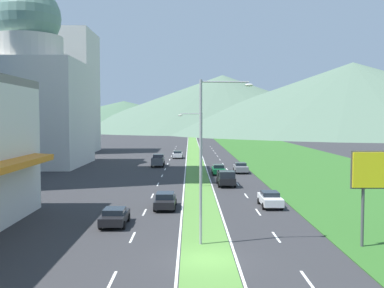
% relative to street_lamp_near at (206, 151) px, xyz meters
% --- Properties ---
extents(ground_plane, '(600.00, 600.00, 0.00)m').
position_rel_street_lamp_near_xyz_m(ground_plane, '(-0.04, -3.21, -6.27)').
color(ground_plane, '#2D2D30').
extents(grass_median, '(3.20, 240.00, 0.06)m').
position_rel_street_lamp_near_xyz_m(grass_median, '(-0.04, 56.79, -6.24)').
color(grass_median, '#518438').
rests_on(grass_median, ground_plane).
extents(grass_verge_right, '(24.00, 240.00, 0.06)m').
position_rel_street_lamp_near_xyz_m(grass_verge_right, '(20.56, 56.79, -6.24)').
color(grass_verge_right, '#2D6023').
rests_on(grass_verge_right, ground_plane).
extents(lane_dash_left_2, '(0.16, 2.80, 0.01)m').
position_rel_street_lamp_near_xyz_m(lane_dash_left_2, '(-5.14, -6.47, -6.26)').
color(lane_dash_left_2, silver).
rests_on(lane_dash_left_2, ground_plane).
extents(lane_dash_left_3, '(0.16, 2.80, 0.01)m').
position_rel_street_lamp_near_xyz_m(lane_dash_left_3, '(-5.14, 1.89, -6.26)').
color(lane_dash_left_3, silver).
rests_on(lane_dash_left_3, ground_plane).
extents(lane_dash_left_4, '(0.16, 2.80, 0.01)m').
position_rel_street_lamp_near_xyz_m(lane_dash_left_4, '(-5.14, 10.26, -6.26)').
color(lane_dash_left_4, silver).
rests_on(lane_dash_left_4, ground_plane).
extents(lane_dash_left_5, '(0.16, 2.80, 0.01)m').
position_rel_street_lamp_near_xyz_m(lane_dash_left_5, '(-5.14, 18.63, -6.26)').
color(lane_dash_left_5, silver).
rests_on(lane_dash_left_5, ground_plane).
extents(lane_dash_left_6, '(0.16, 2.80, 0.01)m').
position_rel_street_lamp_near_xyz_m(lane_dash_left_6, '(-5.14, 26.99, -6.26)').
color(lane_dash_left_6, silver).
rests_on(lane_dash_left_6, ground_plane).
extents(lane_dash_left_7, '(0.16, 2.80, 0.01)m').
position_rel_street_lamp_near_xyz_m(lane_dash_left_7, '(-5.14, 35.36, -6.26)').
color(lane_dash_left_7, silver).
rests_on(lane_dash_left_7, ground_plane).
extents(lane_dash_left_8, '(0.16, 2.80, 0.01)m').
position_rel_street_lamp_near_xyz_m(lane_dash_left_8, '(-5.14, 43.73, -6.26)').
color(lane_dash_left_8, silver).
rests_on(lane_dash_left_8, ground_plane).
extents(lane_dash_left_9, '(0.16, 2.80, 0.01)m').
position_rel_street_lamp_near_xyz_m(lane_dash_left_9, '(-5.14, 52.09, -6.26)').
color(lane_dash_left_9, silver).
rests_on(lane_dash_left_9, ground_plane).
extents(lane_dash_left_10, '(0.16, 2.80, 0.01)m').
position_rel_street_lamp_near_xyz_m(lane_dash_left_10, '(-5.14, 60.46, -6.26)').
color(lane_dash_left_10, silver).
rests_on(lane_dash_left_10, ground_plane).
extents(lane_dash_left_11, '(0.16, 2.80, 0.01)m').
position_rel_street_lamp_near_xyz_m(lane_dash_left_11, '(-5.14, 68.82, -6.26)').
color(lane_dash_left_11, silver).
rests_on(lane_dash_left_11, ground_plane).
extents(lane_dash_left_12, '(0.16, 2.80, 0.01)m').
position_rel_street_lamp_near_xyz_m(lane_dash_left_12, '(-5.14, 77.19, -6.26)').
color(lane_dash_left_12, silver).
rests_on(lane_dash_left_12, ground_plane).
extents(lane_dash_left_13, '(0.16, 2.80, 0.01)m').
position_rel_street_lamp_near_xyz_m(lane_dash_left_13, '(-5.14, 85.56, -6.26)').
color(lane_dash_left_13, silver).
rests_on(lane_dash_left_13, ground_plane).
extents(lane_dash_left_14, '(0.16, 2.80, 0.01)m').
position_rel_street_lamp_near_xyz_m(lane_dash_left_14, '(-5.14, 93.92, -6.26)').
color(lane_dash_left_14, silver).
rests_on(lane_dash_left_14, ground_plane).
extents(lane_dash_left_15, '(0.16, 2.80, 0.01)m').
position_rel_street_lamp_near_xyz_m(lane_dash_left_15, '(-5.14, 102.29, -6.26)').
color(lane_dash_left_15, silver).
rests_on(lane_dash_left_15, ground_plane).
extents(lane_dash_right_2, '(0.16, 2.80, 0.01)m').
position_rel_street_lamp_near_xyz_m(lane_dash_right_2, '(5.06, -6.47, -6.26)').
color(lane_dash_right_2, silver).
rests_on(lane_dash_right_2, ground_plane).
extents(lane_dash_right_3, '(0.16, 2.80, 0.01)m').
position_rel_street_lamp_near_xyz_m(lane_dash_right_3, '(5.06, 1.89, -6.26)').
color(lane_dash_right_3, silver).
rests_on(lane_dash_right_3, ground_plane).
extents(lane_dash_right_4, '(0.16, 2.80, 0.01)m').
position_rel_street_lamp_near_xyz_m(lane_dash_right_4, '(5.06, 10.26, -6.26)').
color(lane_dash_right_4, silver).
rests_on(lane_dash_right_4, ground_plane).
extents(lane_dash_right_5, '(0.16, 2.80, 0.01)m').
position_rel_street_lamp_near_xyz_m(lane_dash_right_5, '(5.06, 18.63, -6.26)').
color(lane_dash_right_5, silver).
rests_on(lane_dash_right_5, ground_plane).
extents(lane_dash_right_6, '(0.16, 2.80, 0.01)m').
position_rel_street_lamp_near_xyz_m(lane_dash_right_6, '(5.06, 26.99, -6.26)').
color(lane_dash_right_6, silver).
rests_on(lane_dash_right_6, ground_plane).
extents(lane_dash_right_7, '(0.16, 2.80, 0.01)m').
position_rel_street_lamp_near_xyz_m(lane_dash_right_7, '(5.06, 35.36, -6.26)').
color(lane_dash_right_7, silver).
rests_on(lane_dash_right_7, ground_plane).
extents(lane_dash_right_8, '(0.16, 2.80, 0.01)m').
position_rel_street_lamp_near_xyz_m(lane_dash_right_8, '(5.06, 43.73, -6.26)').
color(lane_dash_right_8, silver).
rests_on(lane_dash_right_8, ground_plane).
extents(lane_dash_right_9, '(0.16, 2.80, 0.01)m').
position_rel_street_lamp_near_xyz_m(lane_dash_right_9, '(5.06, 52.09, -6.26)').
color(lane_dash_right_9, silver).
rests_on(lane_dash_right_9, ground_plane).
extents(lane_dash_right_10, '(0.16, 2.80, 0.01)m').
position_rel_street_lamp_near_xyz_m(lane_dash_right_10, '(5.06, 60.46, -6.26)').
color(lane_dash_right_10, silver).
rests_on(lane_dash_right_10, ground_plane).
extents(lane_dash_right_11, '(0.16, 2.80, 0.01)m').
position_rel_street_lamp_near_xyz_m(lane_dash_right_11, '(5.06, 68.82, -6.26)').
color(lane_dash_right_11, silver).
rests_on(lane_dash_right_11, ground_plane).
extents(lane_dash_right_12, '(0.16, 2.80, 0.01)m').
position_rel_street_lamp_near_xyz_m(lane_dash_right_12, '(5.06, 77.19, -6.26)').
color(lane_dash_right_12, silver).
rests_on(lane_dash_right_12, ground_plane).
extents(lane_dash_right_13, '(0.16, 2.80, 0.01)m').
position_rel_street_lamp_near_xyz_m(lane_dash_right_13, '(5.06, 85.56, -6.26)').
color(lane_dash_right_13, silver).
rests_on(lane_dash_right_13, ground_plane).
extents(lane_dash_right_14, '(0.16, 2.80, 0.01)m').
position_rel_street_lamp_near_xyz_m(lane_dash_right_14, '(5.06, 93.92, -6.26)').
color(lane_dash_right_14, silver).
rests_on(lane_dash_right_14, ground_plane).
extents(lane_dash_right_15, '(0.16, 2.80, 0.01)m').
position_rel_street_lamp_near_xyz_m(lane_dash_right_15, '(5.06, 102.29, -6.26)').
color(lane_dash_right_15, silver).
rests_on(lane_dash_right_15, ground_plane).
extents(edge_line_median_left, '(0.16, 240.00, 0.01)m').
position_rel_street_lamp_near_xyz_m(edge_line_median_left, '(-1.79, 56.79, -6.26)').
color(edge_line_median_left, silver).
rests_on(edge_line_median_left, ground_plane).
extents(edge_line_median_right, '(0.16, 240.00, 0.01)m').
position_rel_street_lamp_near_xyz_m(edge_line_median_right, '(1.71, 56.79, -6.26)').
color(edge_line_median_right, silver).
rests_on(edge_line_median_right, ground_plane).
extents(domed_building, '(18.63, 18.63, 31.63)m').
position_rel_street_lamp_near_xyz_m(domed_building, '(-29.36, 49.94, 6.50)').
color(domed_building, silver).
rests_on(domed_building, ground_plane).
extents(midrise_colored, '(15.28, 15.28, 29.59)m').
position_rel_street_lamp_near_xyz_m(midrise_colored, '(-32.38, 81.00, 8.53)').
color(midrise_colored, silver).
rests_on(midrise_colored, ground_plane).
extents(hill_far_left, '(176.23, 176.23, 20.90)m').
position_rel_street_lamp_near_xyz_m(hill_far_left, '(-49.16, 295.71, 4.18)').
color(hill_far_left, '#47664C').
rests_on(hill_far_left, ground_plane).
extents(hill_far_center, '(211.23, 211.23, 38.21)m').
position_rel_street_lamp_near_xyz_m(hill_far_center, '(21.71, 280.00, 12.84)').
color(hill_far_center, '#516B56').
rests_on(hill_far_center, ground_plane).
extents(hill_far_right, '(237.78, 237.78, 41.25)m').
position_rel_street_lamp_near_xyz_m(hill_far_right, '(95.19, 233.45, 14.36)').
color(hill_far_right, '#516B56').
rests_on(hill_far_right, ground_plane).
extents(street_lamp_near, '(3.54, 0.42, 10.95)m').
position_rel_street_lamp_near_xyz_m(street_lamp_near, '(0.00, 0.00, 0.00)').
color(street_lamp_near, '#99999E').
rests_on(street_lamp_near, ground_plane).
extents(street_lamp_mid, '(2.99, 0.40, 9.12)m').
position_rel_street_lamp_near_xyz_m(street_lamp_mid, '(0.05, 25.27, -1.00)').
color(street_lamp_mid, '#99999E').
rests_on(street_lamp_mid, ground_plane).
extents(car_1, '(2.04, 4.23, 1.54)m').
position_rel_street_lamp_near_xyz_m(car_1, '(-3.61, 63.72, -5.48)').
color(car_1, silver).
rests_on(car_1, ground_plane).
extents(car_2, '(2.02, 4.69, 1.51)m').
position_rel_street_lamp_near_xyz_m(car_2, '(-3.38, 11.97, -5.50)').
color(car_2, black).
rests_on(car_2, ground_plane).
extents(car_3, '(1.95, 4.38, 1.43)m').
position_rel_street_lamp_near_xyz_m(car_3, '(6.58, 12.73, -5.52)').
color(car_3, silver).
rests_on(car_3, ground_plane).
extents(car_4, '(2.02, 4.69, 1.55)m').
position_rel_street_lamp_near_xyz_m(car_4, '(6.79, 39.04, -5.47)').
color(car_4, slate).
rests_on(car_4, ground_plane).
extents(car_5, '(1.95, 4.79, 1.48)m').
position_rel_street_lamp_near_xyz_m(car_5, '(3.23, 36.93, -5.51)').
color(car_5, '#0C5128').
rests_on(car_5, ground_plane).
extents(car_6, '(2.01, 4.20, 1.38)m').
position_rel_street_lamp_near_xyz_m(car_6, '(-6.99, 5.44, -5.55)').
color(car_6, black).
rests_on(car_6, ground_plane).
extents(pickup_truck_0, '(2.18, 5.40, 2.00)m').
position_rel_street_lamp_near_xyz_m(pickup_truck_0, '(-6.65, 48.50, -5.28)').
color(pickup_truck_0, '#515459').
rests_on(pickup_truck_0, ground_plane).
extents(pickup_truck_1, '(2.18, 5.40, 2.00)m').
position_rel_street_lamp_near_xyz_m(pickup_truck_1, '(3.45, 25.70, -5.28)').
color(pickup_truck_1, black).
rests_on(pickup_truck_1, ground_plane).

